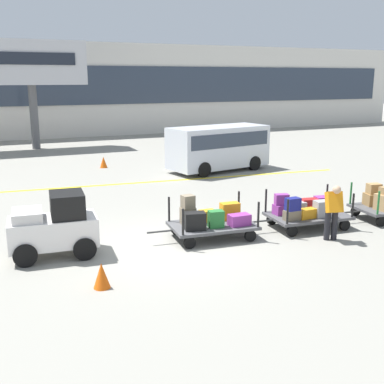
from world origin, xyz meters
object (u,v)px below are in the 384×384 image
(baggage_cart_lead, at_px, (212,220))
(safety_cone_near, at_px, (102,275))
(baggage_tug, at_px, (55,226))
(shuttle_van, at_px, (219,145))
(baggage_cart_middle, at_px, (306,211))
(baggage_handler, at_px, (333,210))
(safety_cone_far, at_px, (104,162))

(baggage_cart_lead, height_order, safety_cone_near, baggage_cart_lead)
(baggage_tug, height_order, shuttle_van, shuttle_van)
(baggage_cart_middle, xyz_separation_m, shuttle_van, (1.67, 9.04, 0.72))
(baggage_handler, xyz_separation_m, safety_cone_near, (-6.41, -0.47, -0.59))
(baggage_handler, bearing_deg, safety_cone_far, 103.16)
(baggage_cart_middle, height_order, safety_cone_far, baggage_cart_middle)
(baggage_cart_lead, bearing_deg, shuttle_van, 62.14)
(safety_cone_near, bearing_deg, shuttle_van, 52.78)
(baggage_handler, relative_size, shuttle_van, 0.31)
(baggage_tug, relative_size, baggage_cart_middle, 0.72)
(baggage_cart_lead, relative_size, shuttle_van, 0.60)
(shuttle_van, relative_size, safety_cone_near, 9.22)
(baggage_cart_middle, relative_size, safety_cone_near, 5.55)
(baggage_cart_lead, xyz_separation_m, safety_cone_near, (-3.51, -1.95, -0.24))
(baggage_tug, xyz_separation_m, baggage_handler, (7.01, -1.86, 0.11))
(baggage_tug, xyz_separation_m, safety_cone_far, (3.92, 11.36, -0.48))
(baggage_tug, distance_m, baggage_handler, 7.26)
(baggage_tug, bearing_deg, safety_cone_far, 70.96)
(baggage_handler, bearing_deg, safety_cone_near, -175.83)
(safety_cone_near, bearing_deg, baggage_tug, 104.44)
(shuttle_van, bearing_deg, baggage_cart_middle, -100.49)
(baggage_tug, xyz_separation_m, baggage_cart_middle, (7.09, -0.62, -0.24))
(baggage_cart_lead, bearing_deg, safety_cone_near, -150.97)
(shuttle_van, bearing_deg, safety_cone_far, 148.73)
(baggage_cart_lead, distance_m, shuttle_van, 9.97)
(baggage_cart_lead, distance_m, safety_cone_near, 4.03)
(safety_cone_near, bearing_deg, safety_cone_far, 76.36)
(baggage_cart_middle, xyz_separation_m, safety_cone_near, (-6.49, -1.71, -0.24))
(baggage_cart_middle, bearing_deg, baggage_handler, -93.61)
(baggage_tug, relative_size, safety_cone_far, 3.98)
(baggage_cart_lead, xyz_separation_m, baggage_cart_middle, (2.98, -0.24, -0.00))
(baggage_cart_lead, bearing_deg, baggage_handler, -27.09)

